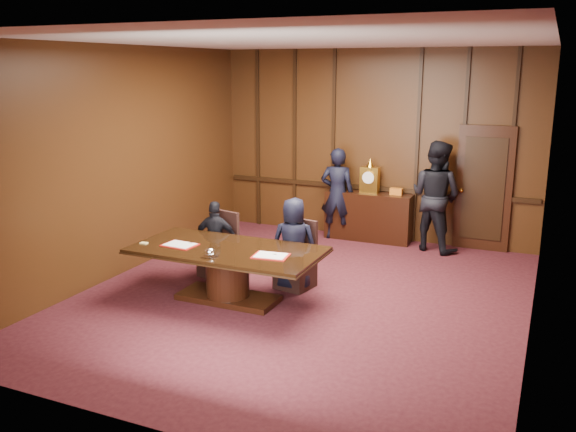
{
  "coord_description": "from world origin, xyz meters",
  "views": [
    {
      "loc": [
        3.09,
        -7.46,
        3.17
      ],
      "look_at": [
        -0.4,
        0.44,
        1.05
      ],
      "focal_mm": 38.0,
      "sensor_mm": 36.0,
      "label": 1
    }
  ],
  "objects_px": {
    "conference_table": "(228,265)",
    "witness_left": "(337,194)",
    "signatory_left": "(216,239)",
    "witness_right": "(435,196)",
    "sideboard": "(369,214)",
    "signatory_right": "(294,244)"
  },
  "relations": [
    {
      "from": "conference_table",
      "to": "signatory_right",
      "type": "height_order",
      "value": "signatory_right"
    },
    {
      "from": "signatory_left",
      "to": "witness_left",
      "type": "distance_m",
      "value": 2.98
    },
    {
      "from": "witness_right",
      "to": "witness_left",
      "type": "bearing_deg",
      "value": 21.34
    },
    {
      "from": "signatory_right",
      "to": "witness_left",
      "type": "distance_m",
      "value": 2.82
    },
    {
      "from": "signatory_left",
      "to": "witness_left",
      "type": "height_order",
      "value": "witness_left"
    },
    {
      "from": "sideboard",
      "to": "witness_left",
      "type": "distance_m",
      "value": 0.71
    },
    {
      "from": "sideboard",
      "to": "witness_right",
      "type": "distance_m",
      "value": 1.34
    },
    {
      "from": "signatory_left",
      "to": "witness_right",
      "type": "xyz_separation_m",
      "value": [
        2.79,
        2.8,
        0.38
      ]
    },
    {
      "from": "signatory_right",
      "to": "signatory_left",
      "type": "bearing_deg",
      "value": -14.82
    },
    {
      "from": "sideboard",
      "to": "signatory_left",
      "type": "relative_size",
      "value": 1.34
    },
    {
      "from": "witness_left",
      "to": "witness_right",
      "type": "relative_size",
      "value": 0.89
    },
    {
      "from": "signatory_left",
      "to": "signatory_right",
      "type": "xyz_separation_m",
      "value": [
        1.3,
        0.0,
        0.08
      ]
    },
    {
      "from": "conference_table",
      "to": "witness_right",
      "type": "bearing_deg",
      "value": 59.26
    },
    {
      "from": "conference_table",
      "to": "witness_right",
      "type": "relative_size",
      "value": 1.35
    },
    {
      "from": "signatory_right",
      "to": "witness_right",
      "type": "height_order",
      "value": "witness_right"
    },
    {
      "from": "conference_table",
      "to": "signatory_left",
      "type": "distance_m",
      "value": 1.03
    },
    {
      "from": "conference_table",
      "to": "witness_left",
      "type": "distance_m",
      "value": 3.63
    },
    {
      "from": "conference_table",
      "to": "signatory_left",
      "type": "relative_size",
      "value": 2.2
    },
    {
      "from": "witness_right",
      "to": "signatory_left",
      "type": "bearing_deg",
      "value": 66.43
    },
    {
      "from": "sideboard",
      "to": "signatory_right",
      "type": "xyz_separation_m",
      "value": [
        -0.25,
        -2.96,
        0.19
      ]
    },
    {
      "from": "conference_table",
      "to": "witness_left",
      "type": "relative_size",
      "value": 1.52
    },
    {
      "from": "conference_table",
      "to": "signatory_left",
      "type": "bearing_deg",
      "value": 129.09
    }
  ]
}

